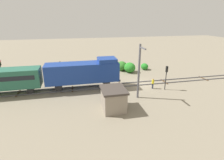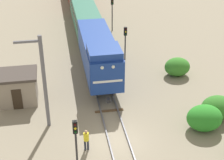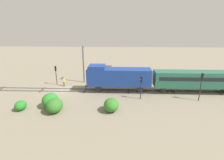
% 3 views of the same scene
% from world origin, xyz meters
% --- Properties ---
extents(ground_plane, '(142.41, 142.41, 0.00)m').
position_xyz_m(ground_plane, '(0.00, 0.00, 0.00)').
color(ground_plane, gray).
extents(railway_track, '(2.40, 94.94, 0.16)m').
position_xyz_m(railway_track, '(0.00, -0.00, 0.07)').
color(railway_track, '#595960').
rests_on(railway_track, ground).
extents(locomotive, '(2.90, 11.60, 4.60)m').
position_xyz_m(locomotive, '(0.00, 9.94, 2.77)').
color(locomotive, navy).
rests_on(locomotive, railway_track).
extents(passenger_car_leading, '(2.84, 14.00, 3.66)m').
position_xyz_m(passenger_car_leading, '(0.00, 23.27, 2.52)').
color(passenger_car_leading, '#26604C').
rests_on(passenger_car_leading, railway_track).
extents(traffic_signal_near, '(0.32, 0.34, 3.78)m').
position_xyz_m(traffic_signal_near, '(-3.20, -2.32, 2.64)').
color(traffic_signal_near, '#262628').
rests_on(traffic_signal_near, ground).
extents(traffic_signal_mid, '(0.32, 0.34, 3.74)m').
position_xyz_m(traffic_signal_mid, '(3.40, 13.62, 2.62)').
color(traffic_signal_mid, '#262628').
rests_on(traffic_signal_mid, ground).
extents(traffic_signal_far, '(0.32, 0.34, 4.43)m').
position_xyz_m(traffic_signal_far, '(3.60, 22.71, 3.07)').
color(traffic_signal_far, '#262628').
rests_on(traffic_signal_far, ground).
extents(worker_near_track, '(0.38, 0.38, 1.70)m').
position_xyz_m(worker_near_track, '(-2.40, -0.61, 1.00)').
color(worker_near_track, '#262B38').
rests_on(worker_near_track, ground).
extents(catenary_mast, '(1.94, 0.28, 7.53)m').
position_xyz_m(catenary_mast, '(-5.07, 2.86, 4.01)').
color(catenary_mast, '#595960').
rests_on(catenary_mast, ground).
extents(relay_hut, '(3.50, 2.90, 2.74)m').
position_xyz_m(relay_hut, '(-7.50, 6.93, 1.39)').
color(relay_hut, gray).
rests_on(relay_hut, ground).
extents(bush_near, '(2.77, 2.26, 2.01)m').
position_xyz_m(bush_near, '(6.76, 0.27, 1.01)').
color(bush_near, '#298226').
rests_on(bush_near, ground).
extents(bush_mid, '(2.54, 2.08, 1.85)m').
position_xyz_m(bush_mid, '(7.75, 9.15, 0.92)').
color(bush_mid, '#337826').
rests_on(bush_mid, ground).
extents(bush_far, '(2.67, 2.18, 1.94)m').
position_xyz_m(bush_far, '(8.40, 1.49, 0.97)').
color(bush_far, '#317226').
rests_on(bush_far, ground).
extents(bush_back, '(1.85, 1.51, 1.35)m').
position_xyz_m(bush_back, '(7.97, -3.49, 0.67)').
color(bush_back, '#258126').
rests_on(bush_back, ground).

